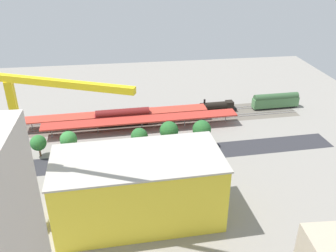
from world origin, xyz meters
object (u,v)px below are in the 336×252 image
box_truck_2 (95,176)px  street_tree_3 (202,129)px  parked_car_0 (205,157)px  tower_crane (34,145)px  box_truck_0 (189,170)px  street_tree_0 (69,140)px  passenger_coach (276,100)px  box_truck_1 (78,180)px  locomotive (218,107)px  street_tree_4 (38,143)px  parked_car_3 (137,162)px  parked_car_4 (115,163)px  traffic_light (122,155)px  parked_car_1 (183,158)px  parked_car_2 (162,159)px  parked_car_6 (65,167)px  street_tree_1 (139,136)px  parked_car_5 (92,164)px  platform_canopy_far (117,114)px  freight_coach_far (123,117)px  construction_building (139,189)px  platform_canopy_near (142,120)px  street_tree_2 (169,131)px

box_truck_2 → street_tree_3: size_ratio=1.08×
parked_car_0 → tower_crane: (40.25, 23.96, 21.02)m
box_truck_0 → street_tree_0: size_ratio=1.11×
passenger_coach → box_truck_1: bearing=29.4°
tower_crane → locomotive: bearing=-133.3°
box_truck_0 → street_tree_4: 44.47m
box_truck_2 → parked_car_3: bearing=-150.2°
passenger_coach → street_tree_0: (73.92, 23.89, 2.01)m
parked_car_4 → traffic_light: size_ratio=0.70×
parked_car_1 → box_truck_1: bearing=15.3°
parked_car_2 → parked_car_6: 27.04m
parked_car_3 → parked_car_2: bearing=-176.5°
street_tree_1 → parked_car_5: bearing=27.5°
platform_canopy_far → tower_crane: (15.35, 51.03, 18.02)m
street_tree_0 → freight_coach_far: bearing=-132.5°
passenger_coach → street_tree_3: (34.33, 24.42, 2.75)m
box_truck_0 → traffic_light: traffic_light is taller
platform_canopy_far → street_tree_3: size_ratio=7.32×
parked_car_2 → construction_building: (7.98, 22.17, 6.94)m
street_tree_0 → construction_building: bearing=121.7°
traffic_light → box_truck_2: bearing=36.2°
parked_car_3 → construction_building: (0.80, 21.73, 6.92)m
platform_canopy_near → box_truck_2: platform_canopy_near is taller
passenger_coach → parked_car_6: passenger_coach is taller
tower_crane → box_truck_1: (-4.62, -16.31, -20.15)m
freight_coach_far → parked_car_2: bearing=112.2°
parked_car_4 → street_tree_3: size_ratio=0.50×
tower_crane → box_truck_1: size_ratio=4.19×
passenger_coach → box_truck_2: size_ratio=1.92×
freight_coach_far → parked_car_5: size_ratio=3.98×
parked_car_1 → parked_car_6: parked_car_1 is taller
parked_car_3 → freight_coach_far: bearing=-82.9°
street_tree_1 → street_tree_2: street_tree_2 is taller
freight_coach_far → street_tree_0: 23.93m
street_tree_2 → freight_coach_far: bearing=-50.8°
box_truck_1 → box_truck_2: 4.53m
construction_building → parked_car_6: bearing=-51.3°
tower_crane → street_tree_0: tower_crane is taller
construction_building → street_tree_3: 36.26m
street_tree_3 → traffic_light: size_ratio=1.38×
freight_coach_far → street_tree_2: bearing=129.2°
parked_car_0 → tower_crane: 51.34m
street_tree_2 → street_tree_3: street_tree_3 is taller
parked_car_5 → parked_car_4: bearing=178.1°
locomotive → parked_car_3: (32.36, 32.13, -1.04)m
passenger_coach → box_truck_2: (66.06, 38.68, -1.48)m
parked_car_1 → tower_crane: tower_crane is taller
freight_coach_far → construction_building: (-2.40, 47.56, 4.64)m
box_truck_2 → platform_canopy_near: bearing=-117.7°
box_truck_0 → box_truck_1: 29.37m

